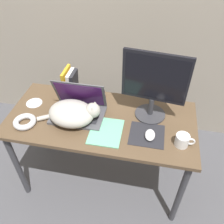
# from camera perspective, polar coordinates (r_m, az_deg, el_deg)

# --- Properties ---
(ground_plane) EXTENTS (12.00, 12.00, 0.00)m
(ground_plane) POSITION_cam_1_polar(r_m,az_deg,el_deg) (2.10, -4.08, -22.34)
(ground_plane) COLOR #4C4C51
(desk) EXTENTS (1.33, 0.62, 0.74)m
(desk) POSITION_cam_1_polar(r_m,az_deg,el_deg) (1.73, -2.59, -3.56)
(desk) COLOR brown
(desk) RESTS_ON ground_plane
(laptop) EXTENTS (0.37, 0.25, 0.25)m
(laptop) POSITION_cam_1_polar(r_m,az_deg,el_deg) (1.69, -8.04, 0.83)
(laptop) COLOR #4C4C51
(laptop) RESTS_ON desk
(cat) EXTENTS (0.44, 0.27, 0.15)m
(cat) POSITION_cam_1_polar(r_m,az_deg,el_deg) (1.62, -9.33, -0.26)
(cat) COLOR #B2ADA3
(cat) RESTS_ON desk
(external_monitor) EXTENTS (0.43, 0.21, 0.49)m
(external_monitor) POSITION_cam_1_polar(r_m,az_deg,el_deg) (1.56, 10.13, 6.57)
(external_monitor) COLOR #333338
(external_monitor) RESTS_ON desk
(mousepad) EXTENTS (0.23, 0.21, 0.00)m
(mousepad) POSITION_cam_1_polar(r_m,az_deg,el_deg) (1.57, 8.38, -5.42)
(mousepad) COLOR #232328
(mousepad) RESTS_ON desk
(computer_mouse) EXTENTS (0.06, 0.10, 0.04)m
(computer_mouse) POSITION_cam_1_polar(r_m,az_deg,el_deg) (1.55, 9.12, -5.47)
(computer_mouse) COLOR silver
(computer_mouse) RESTS_ON mousepad
(book_row) EXTENTS (0.08, 0.17, 0.24)m
(book_row) POSITION_cam_1_polar(r_m,az_deg,el_deg) (1.82, -9.92, 6.53)
(book_row) COLOR gold
(book_row) RESTS_ON desk
(cable_coil) EXTENTS (0.16, 0.16, 0.04)m
(cable_coil) POSITION_cam_1_polar(r_m,az_deg,el_deg) (1.72, -20.26, -2.21)
(cable_coil) COLOR silver
(cable_coil) RESTS_ON desk
(notepad) EXTENTS (0.21, 0.26, 0.01)m
(notepad) POSITION_cam_1_polar(r_m,az_deg,el_deg) (1.57, -1.47, -4.74)
(notepad) COLOR #6BBC93
(notepad) RESTS_ON desk
(mug) EXTENTS (0.12, 0.09, 0.08)m
(mug) POSITION_cam_1_polar(r_m,az_deg,el_deg) (1.54, 16.61, -6.56)
(mug) COLOR white
(mug) RESTS_ON desk
(cd_disc) EXTENTS (0.12, 0.12, 0.00)m
(cd_disc) POSITION_cam_1_polar(r_m,az_deg,el_deg) (1.89, -18.21, 2.08)
(cd_disc) COLOR silver
(cd_disc) RESTS_ON desk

